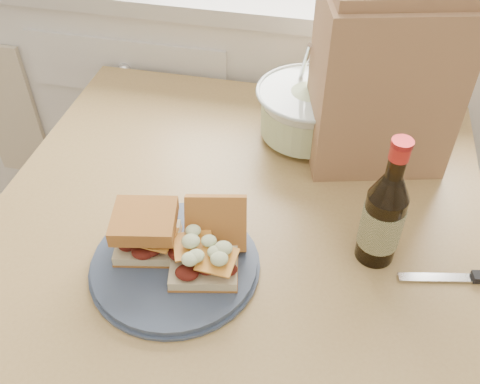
% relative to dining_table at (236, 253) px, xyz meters
% --- Properties ---
extents(cabinet_run, '(2.50, 0.64, 0.94)m').
position_rel_dining_table_xyz_m(cabinet_run, '(0.09, 0.78, -0.18)').
color(cabinet_run, white).
rests_on(cabinet_run, ground).
extents(dining_table, '(0.93, 0.93, 0.76)m').
position_rel_dining_table_xyz_m(dining_table, '(0.00, 0.00, 0.00)').
color(dining_table, tan).
rests_on(dining_table, ground).
extents(plate, '(0.28, 0.28, 0.02)m').
position_rel_dining_table_xyz_m(plate, '(-0.07, -0.15, 0.12)').
color(plate, '#3B475F').
rests_on(plate, dining_table).
extents(sandwich_left, '(0.12, 0.11, 0.08)m').
position_rel_dining_table_xyz_m(sandwich_left, '(-0.12, -0.13, 0.17)').
color(sandwich_left, '#CBBA8F').
rests_on(sandwich_left, plate).
extents(sandwich_right, '(0.13, 0.17, 0.09)m').
position_rel_dining_table_xyz_m(sandwich_right, '(-0.02, -0.13, 0.16)').
color(sandwich_right, '#CBBA8F').
rests_on(sandwich_right, plate).
extents(coleslaw_bowl, '(0.22, 0.22, 0.22)m').
position_rel_dining_table_xyz_m(coleslaw_bowl, '(0.09, 0.27, 0.17)').
color(coleslaw_bowl, silver).
rests_on(coleslaw_bowl, dining_table).
extents(beer_bottle, '(0.07, 0.07, 0.25)m').
position_rel_dining_table_xyz_m(beer_bottle, '(0.25, -0.04, 0.20)').
color(beer_bottle, black).
rests_on(beer_bottle, dining_table).
extents(paper_bag, '(0.30, 0.23, 0.34)m').
position_rel_dining_table_xyz_m(paper_bag, '(0.23, 0.24, 0.28)').
color(paper_bag, '#996C4A').
rests_on(paper_bag, dining_table).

